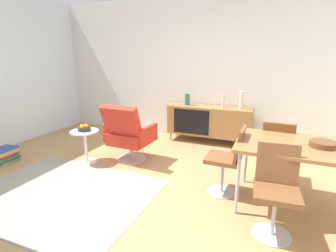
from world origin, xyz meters
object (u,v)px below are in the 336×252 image
at_px(sideboard, 209,121).
at_px(dining_chair_back_left, 277,149).
at_px(wooden_bowl_on_table, 323,144).
at_px(magazine_stack, 4,155).
at_px(vase_cobalt, 242,100).
at_px(vase_ceramic_small, 187,99).
at_px(dining_table, 316,150).
at_px(lounge_chair_red, 128,133).
at_px(fruit_bowl, 84,128).
at_px(dining_chair_front_left, 276,188).
at_px(vase_sculptural_dark, 224,101).
at_px(dining_chair_near_window, 229,158).
at_px(side_table_round, 85,143).

height_order(sideboard, dining_chair_back_left, dining_chair_back_left).
xyz_separation_m(wooden_bowl_on_table, magazine_stack, (-4.44, -0.40, -0.66)).
bearing_deg(vase_cobalt, vase_ceramic_small, 180.00).
height_order(sideboard, dining_table, dining_table).
distance_m(dining_chair_back_left, lounge_chair_red, 2.20).
bearing_deg(fruit_bowl, dining_chair_front_left, -13.64).
bearing_deg(vase_sculptural_dark, vase_ceramic_small, 180.00).
bearing_deg(dining_chair_near_window, side_table_round, 176.95).
bearing_deg(vase_cobalt, fruit_bowl, -141.37).
height_order(dining_chair_near_window, magazine_stack, dining_chair_near_window).
bearing_deg(sideboard, dining_chair_front_left, -62.90).
bearing_deg(fruit_bowl, vase_ceramic_small, 57.10).
xyz_separation_m(vase_cobalt, side_table_round, (-2.16, -1.72, -0.56)).
bearing_deg(magazine_stack, dining_chair_near_window, 6.46).
bearing_deg(magazine_stack, vase_ceramic_small, 43.76).
xyz_separation_m(sideboard, wooden_bowl_on_table, (1.64, -1.84, 0.33)).
distance_m(sideboard, dining_table, 2.44).
xyz_separation_m(dining_chair_back_left, fruit_bowl, (-2.80, -0.44, 0.09)).
height_order(sideboard, fruit_bowl, sideboard).
bearing_deg(vase_ceramic_small, magazine_stack, -136.24).
distance_m(dining_chair_back_left, dining_chair_near_window, 0.78).
bearing_deg(fruit_bowl, vase_sculptural_dark, 43.28).
bearing_deg(dining_chair_front_left, magazine_stack, 177.69).
bearing_deg(vase_ceramic_small, vase_sculptural_dark, 0.00).
distance_m(vase_cobalt, wooden_bowl_on_table, 2.13).
distance_m(vase_cobalt, lounge_chair_red, 2.14).
xyz_separation_m(sideboard, vase_cobalt, (0.59, 0.00, 0.44)).
height_order(dining_chair_front_left, fruit_bowl, dining_chair_front_left).
bearing_deg(dining_chair_front_left, vase_ceramic_small, 125.03).
distance_m(wooden_bowl_on_table, dining_chair_back_left, 0.75).
relative_size(wooden_bowl_on_table, fruit_bowl, 1.30).
xyz_separation_m(side_table_round, magazine_stack, (-1.22, -0.52, -0.21)).
xyz_separation_m(vase_sculptural_dark, dining_chair_back_left, (0.97, -1.29, -0.38)).
bearing_deg(magazine_stack, side_table_round, 22.87).
height_order(side_table_round, fruit_bowl, fruit_bowl).
bearing_deg(vase_ceramic_small, side_table_round, -122.92).
xyz_separation_m(sideboard, dining_chair_near_window, (0.70, -1.84, 0.03)).
xyz_separation_m(sideboard, dining_chair_back_left, (1.23, -1.28, 0.03)).
distance_m(dining_chair_near_window, lounge_chair_red, 1.71).
distance_m(vase_ceramic_small, dining_chair_front_left, 2.96).
height_order(dining_chair_near_window, side_table_round, dining_chair_near_window).
xyz_separation_m(vase_sculptural_dark, wooden_bowl_on_table, (1.38, -1.84, -0.08)).
height_order(dining_chair_back_left, side_table_round, dining_chair_back_left).
xyz_separation_m(dining_table, magazine_stack, (-4.38, -0.40, -0.58)).
xyz_separation_m(dining_chair_back_left, side_table_round, (-2.80, -0.44, -0.15)).
xyz_separation_m(vase_cobalt, dining_chair_near_window, (0.11, -1.85, -0.41)).
bearing_deg(magazine_stack, fruit_bowl, 22.87).
xyz_separation_m(vase_sculptural_dark, side_table_round, (-1.83, -1.72, -0.53)).
distance_m(dining_chair_front_left, dining_chair_back_left, 1.12).
bearing_deg(side_table_round, lounge_chair_red, 26.34).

